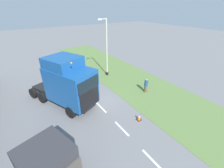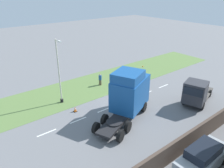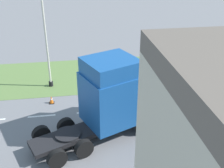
{
  "view_description": "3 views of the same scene",
  "coord_description": "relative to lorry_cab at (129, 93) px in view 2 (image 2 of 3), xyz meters",
  "views": [
    {
      "loc": [
        5.32,
        10.87,
        8.42
      ],
      "look_at": [
        -1.86,
        -0.12,
        1.48
      ],
      "focal_mm": 24.0,
      "sensor_mm": 36.0,
      "label": 1
    },
    {
      "loc": [
        16.02,
        -14.09,
        11.81
      ],
      "look_at": [
        -0.81,
        -0.65,
        2.22
      ],
      "focal_mm": 35.0,
      "sensor_mm": 36.0,
      "label": 2
    },
    {
      "loc": [
        16.07,
        -3.24,
        10.26
      ],
      "look_at": [
        -0.09,
        -0.78,
        1.97
      ],
      "focal_mm": 45.0,
      "sensor_mm": 36.0,
      "label": 3
    }
  ],
  "objects": [
    {
      "name": "ground_plane",
      "position": [
        -2.16,
        0.92,
        -2.36
      ],
      "size": [
        120.0,
        120.0,
        0.0
      ],
      "primitive_type": "plane",
      "color": "slate",
      "rests_on": "ground"
    },
    {
      "name": "grass_verge",
      "position": [
        -8.16,
        0.92,
        -2.35
      ],
      "size": [
        7.0,
        44.0,
        0.01
      ],
      "color": "#607F42",
      "rests_on": "ground"
    },
    {
      "name": "lane_markings",
      "position": [
        -2.16,
        0.22,
        -2.36
      ],
      "size": [
        0.16,
        17.8,
        0.0
      ],
      "color": "white",
      "rests_on": "ground"
    },
    {
      "name": "boundary_wall",
      "position": [
        6.84,
        0.92,
        -1.5
      ],
      "size": [
        0.25,
        24.0,
        1.72
      ],
      "color": "#4C3D33",
      "rests_on": "ground"
    },
    {
      "name": "lorry_cab",
      "position": [
        0.0,
        0.0,
        0.0
      ],
      "size": [
        5.23,
        7.73,
        4.82
      ],
      "rotation": [
        0.0,
        0.0,
        0.4
      ],
      "color": "black",
      "rests_on": "ground"
    },
    {
      "name": "flatbed_truck",
      "position": [
        3.12,
        6.89,
        -0.85
      ],
      "size": [
        3.84,
        6.35,
        2.88
      ],
      "rotation": [
        0.0,
        0.0,
        3.45
      ],
      "color": "#333338",
      "rests_on": "ground"
    },
    {
      "name": "parked_car",
      "position": [
        8.6,
        -0.85,
        -1.43
      ],
      "size": [
        1.92,
        4.75,
        1.9
      ],
      "rotation": [
        0.0,
        0.0,
        0.01
      ],
      "color": "#9EA3A8",
      "rests_on": "ground"
    },
    {
      "name": "lamp_post",
      "position": [
        -6.39,
        -4.13,
        0.91
      ],
      "size": [
        1.29,
        0.33,
        7.11
      ],
      "color": "black",
      "rests_on": "ground"
    },
    {
      "name": "pedestrian",
      "position": [
        -7.6,
        1.98,
        -1.6
      ],
      "size": [
        0.39,
        0.39,
        1.56
      ],
      "color": "brown",
      "rests_on": "ground"
    },
    {
      "name": "traffic_cone_lead",
      "position": [
        -3.94,
        4.99,
        -2.08
      ],
      "size": [
        0.36,
        0.36,
        0.58
      ],
      "color": "black",
      "rests_on": "ground"
    },
    {
      "name": "traffic_cone_trailing",
      "position": [
        -3.76,
        -3.99,
        -2.08
      ],
      "size": [
        0.36,
        0.36,
        0.58
      ],
      "color": "black",
      "rests_on": "ground"
    }
  ]
}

